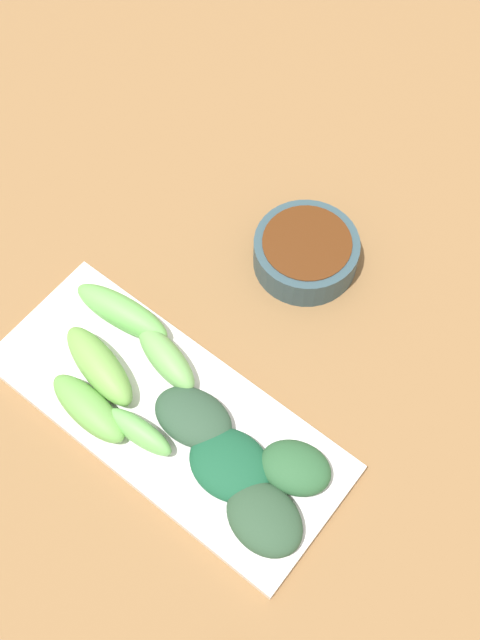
{
  "coord_description": "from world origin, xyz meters",
  "views": [
    {
      "loc": [
        0.22,
        0.18,
        0.66
      ],
      "look_at": [
        -0.04,
        -0.02,
        0.05
      ],
      "focal_mm": 43.67,
      "sensor_mm": 36.0,
      "label": 1
    }
  ],
  "objects": [
    {
      "name": "tabletop",
      "position": [
        0.0,
        0.0,
        0.01
      ],
      "size": [
        2.1,
        2.1,
        0.02
      ],
      "primitive_type": "cube",
      "color": "olive",
      "rests_on": "ground"
    },
    {
      "name": "sauce_bowl",
      "position": [
        -0.14,
        -0.02,
        0.04
      ],
      "size": [
        0.1,
        0.1,
        0.04
      ],
      "color": "#304951",
      "rests_on": "tabletop"
    },
    {
      "name": "serving_plate",
      "position": [
        0.06,
        -0.02,
        0.03
      ],
      "size": [
        0.13,
        0.32,
        0.01
      ],
      "primitive_type": "cube",
      "color": "white",
      "rests_on": "tabletop"
    },
    {
      "name": "broccoli_leafy_0",
      "position": [
        0.04,
        0.09,
        0.04
      ],
      "size": [
        0.06,
        0.07,
        0.03
      ],
      "primitive_type": "ellipsoid",
      "rotation": [
        0.0,
        0.0,
        0.31
      ],
      "color": "#2B5B34",
      "rests_on": "serving_plate"
    },
    {
      "name": "broccoli_stalk_1",
      "position": [
        0.03,
        -0.05,
        0.05
      ],
      "size": [
        0.04,
        0.08,
        0.03
      ],
      "primitive_type": "ellipsoid",
      "rotation": [
        0.0,
        0.0,
        -0.24
      ],
      "color": "#6FB15A",
      "rests_on": "serving_plate"
    },
    {
      "name": "broccoli_leafy_2",
      "position": [
        0.06,
        0.0,
        0.04
      ],
      "size": [
        0.06,
        0.08,
        0.02
      ],
      "primitive_type": "ellipsoid",
      "rotation": [
        0.0,
        0.0,
        0.11
      ],
      "color": "#2C4A34",
      "rests_on": "serving_plate"
    },
    {
      "name": "broccoli_leafy_3",
      "position": [
        0.09,
        0.1,
        0.04
      ],
      "size": [
        0.06,
        0.08,
        0.02
      ],
      "primitive_type": "ellipsoid",
      "rotation": [
        0.0,
        0.0,
        -0.15
      ],
      "color": "#2B4A31",
      "rests_on": "serving_plate"
    },
    {
      "name": "broccoli_stalk_4",
      "position": [
        0.07,
        -0.09,
        0.05
      ],
      "size": [
        0.05,
        0.1,
        0.03
      ],
      "primitive_type": "ellipsoid",
      "rotation": [
        0.0,
        0.0,
        -0.24
      ],
      "color": "#72AD4D",
      "rests_on": "serving_plate"
    },
    {
      "name": "broccoli_stalk_5",
      "position": [
        0.02,
        -0.11,
        0.05
      ],
      "size": [
        0.04,
        0.1,
        0.03
      ],
      "primitive_type": "ellipsoid",
      "rotation": [
        0.0,
        0.0,
        0.11
      ],
      "color": "#69BA57",
      "rests_on": "serving_plate"
    },
    {
      "name": "broccoli_leafy_6",
      "position": [
        0.07,
        0.05,
        0.04
      ],
      "size": [
        0.06,
        0.07,
        0.02
      ],
      "primitive_type": "ellipsoid",
      "rotation": [
        0.0,
        0.0,
        0.01
      ],
      "color": "#175032",
      "rests_on": "serving_plate"
    },
    {
      "name": "broccoli_stalk_7",
      "position": [
        0.09,
        -0.03,
        0.04
      ],
      "size": [
        0.02,
        0.07,
        0.03
      ],
      "primitive_type": "ellipsoid",
      "rotation": [
        0.0,
        0.0,
        0.06
      ],
      "color": "#6AB75A",
      "rests_on": "serving_plate"
    },
    {
      "name": "broccoli_stalk_8",
      "position": [
        0.11,
        -0.07,
        0.04
      ],
      "size": [
        0.04,
        0.09,
        0.02
      ],
      "primitive_type": "ellipsoid",
      "rotation": [
        0.0,
        0.0,
        -0.09
      ],
      "color": "#65A74A",
      "rests_on": "serving_plate"
    }
  ]
}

